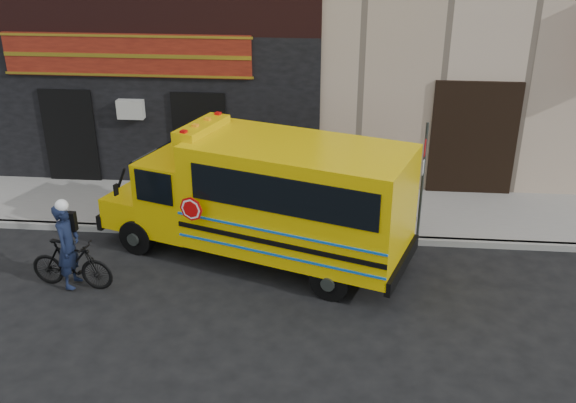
# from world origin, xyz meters

# --- Properties ---
(ground) EXTENTS (120.00, 120.00, 0.00)m
(ground) POSITION_xyz_m (0.00, 0.00, 0.00)
(ground) COLOR black
(ground) RESTS_ON ground
(curb) EXTENTS (40.00, 0.20, 0.15)m
(curb) POSITION_xyz_m (0.00, 2.60, 0.07)
(curb) COLOR gray
(curb) RESTS_ON ground
(sidewalk) EXTENTS (40.00, 3.00, 0.15)m
(sidewalk) POSITION_xyz_m (0.00, 4.10, 0.07)
(sidewalk) COLOR slate
(sidewalk) RESTS_ON ground
(school_bus) EXTENTS (7.22, 4.25, 2.92)m
(school_bus) POSITION_xyz_m (-0.89, 1.60, 1.51)
(school_bus) COLOR black
(school_bus) RESTS_ON ground
(sign_pole) EXTENTS (0.08, 0.25, 2.89)m
(sign_pole) POSITION_xyz_m (2.42, 2.68, 1.60)
(sign_pole) COLOR #3D4540
(sign_pole) RESTS_ON ground
(bicycle) EXTENTS (1.80, 0.69, 1.05)m
(bicycle) POSITION_xyz_m (-4.75, 0.09, 0.53)
(bicycle) COLOR black
(bicycle) RESTS_ON ground
(cyclist) EXTENTS (0.45, 0.67, 1.79)m
(cyclist) POSITION_xyz_m (-4.76, 0.09, 0.89)
(cyclist) COLOR black
(cyclist) RESTS_ON ground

